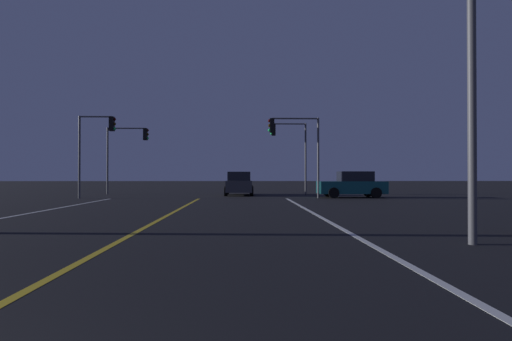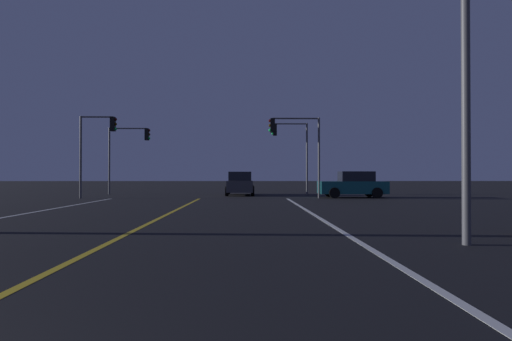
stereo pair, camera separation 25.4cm
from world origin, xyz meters
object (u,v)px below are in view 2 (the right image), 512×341
object	(u,v)px
car_crossing_side	(353,185)
car_ahead_far	(240,184)
traffic_light_near_left	(98,138)
traffic_light_far_left	(130,145)
traffic_light_near_right	(294,138)
traffic_light_far_right	(290,142)

from	to	relation	value
car_crossing_side	car_ahead_far	xyz separation A→B (m)	(-7.41, 3.38, 0.00)
car_crossing_side	traffic_light_near_left	world-z (taller)	traffic_light_near_left
car_ahead_far	traffic_light_far_left	size ratio (longest dim) A/B	0.85
car_ahead_far	traffic_light_near_right	size ratio (longest dim) A/B	0.84
car_ahead_far	traffic_light_far_left	distance (m)	9.06
traffic_light_near_left	traffic_light_far_right	bearing A→B (deg)	23.46
traffic_light_near_right	traffic_light_far_left	world-z (taller)	traffic_light_near_right
traffic_light_far_left	traffic_light_far_right	bearing A→B (deg)	-0.00
car_ahead_far	traffic_light_near_left	distance (m)	10.18
traffic_light_near_right	traffic_light_near_left	distance (m)	12.38
car_crossing_side	car_ahead_far	distance (m)	8.15
traffic_light_near_right	traffic_light_far_left	bearing A→B (deg)	-24.75
traffic_light_far_right	traffic_light_far_left	xyz separation A→B (m)	(-12.22, 0.00, -0.24)
car_ahead_far	traffic_light_near_right	distance (m)	6.09
traffic_light_near_left	traffic_light_far_right	world-z (taller)	traffic_light_far_right
traffic_light_near_right	traffic_light_near_left	bearing A→B (deg)	0.00
car_crossing_side	traffic_light_near_left	size ratio (longest dim) A/B	0.83
traffic_light_near_left	traffic_light_far_left	xyz separation A→B (m)	(0.45, 5.50, -0.04)
car_ahead_far	traffic_light_far_left	world-z (taller)	traffic_light_far_left
traffic_light_near_left	traffic_light_far_left	bearing A→B (deg)	85.32
car_crossing_side	traffic_light_near_right	distance (m)	4.96
car_ahead_far	traffic_light_far_right	xyz separation A→B (m)	(3.80, 1.53, 3.19)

